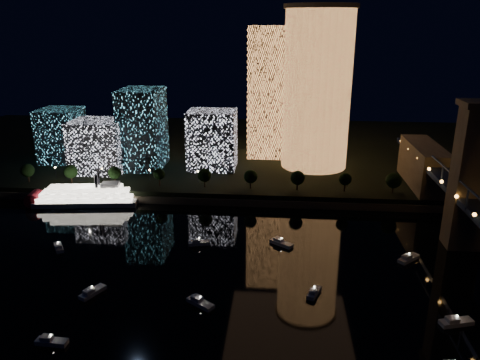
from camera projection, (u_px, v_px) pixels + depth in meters
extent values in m
plane|color=black|center=(267.00, 323.00, 119.83)|extent=(520.00, 520.00, 0.00)
cube|color=black|center=(276.00, 151.00, 270.02)|extent=(420.00, 160.00, 5.00)
cube|color=#6B5E4C|center=(273.00, 202.00, 196.73)|extent=(420.00, 6.00, 3.00)
cylinder|color=#F1954D|center=(317.00, 91.00, 222.99)|extent=(32.00, 32.00, 74.16)
cylinder|color=#6B5E4C|center=(321.00, 6.00, 210.78)|extent=(34.00, 34.00, 2.00)
cube|color=#F1954D|center=(268.00, 93.00, 243.47)|extent=(20.97, 20.97, 66.73)
cube|color=silver|center=(212.00, 140.00, 227.07)|extent=(22.92, 19.39, 28.21)
cube|color=#52C3E1|center=(143.00, 129.00, 227.55)|extent=(19.13, 24.87, 38.25)
cube|color=silver|center=(99.00, 146.00, 223.75)|extent=(24.38, 22.17, 24.38)
cube|color=#52C3E1|center=(62.00, 135.00, 239.28)|extent=(19.18, 21.10, 26.85)
cube|color=#6B5E4C|center=(470.00, 180.00, 153.98)|extent=(11.00, 9.00, 48.00)
cube|color=#6B5E4C|center=(423.00, 170.00, 205.17)|extent=(12.00, 40.00, 23.00)
cube|color=navy|center=(469.00, 202.00, 141.98)|extent=(0.50, 0.50, 7.00)
cube|color=navy|center=(444.00, 177.00, 164.62)|extent=(0.50, 0.50, 7.00)
sphere|color=#FF9A38|center=(457.00, 196.00, 151.06)|extent=(1.20, 1.20, 1.20)
sphere|color=#FF9A38|center=(418.00, 158.00, 193.52)|extent=(1.20, 1.20, 1.20)
cube|color=silver|center=(87.00, 202.00, 197.87)|extent=(43.75, 14.86, 2.14)
cube|color=white|center=(86.00, 197.00, 197.21)|extent=(40.09, 13.55, 1.97)
cube|color=white|center=(86.00, 193.00, 196.58)|extent=(36.44, 12.24, 1.97)
cube|color=white|center=(85.00, 189.00, 195.95)|extent=(31.01, 10.71, 1.97)
cube|color=silver|center=(110.00, 184.00, 195.74)|extent=(7.73, 6.17, 1.61)
cylinder|color=black|center=(96.00, 182.00, 193.25)|extent=(1.25, 1.25, 5.36)
cylinder|color=black|center=(98.00, 179.00, 196.64)|extent=(1.25, 1.25, 5.36)
cylinder|color=maroon|center=(35.00, 199.00, 196.70)|extent=(7.17, 8.73, 6.25)
cube|color=silver|center=(200.00, 303.00, 127.36)|extent=(8.34, 6.87, 1.20)
cube|color=silver|center=(197.00, 298.00, 127.75)|extent=(3.61, 3.42, 1.00)
sphere|color=white|center=(200.00, 297.00, 126.71)|extent=(0.36, 0.36, 0.36)
cube|color=silver|center=(456.00, 322.00, 119.23)|extent=(9.06, 5.02, 1.20)
cube|color=silver|center=(452.00, 319.00, 118.65)|extent=(3.52, 2.99, 1.00)
sphere|color=white|center=(457.00, 316.00, 118.59)|extent=(0.36, 0.36, 0.36)
cube|color=silver|center=(314.00, 293.00, 132.26)|extent=(4.70, 7.14, 1.20)
cube|color=silver|center=(313.00, 291.00, 131.05)|extent=(2.57, 2.90, 1.00)
sphere|color=white|center=(314.00, 287.00, 131.62)|extent=(0.36, 0.36, 0.36)
cube|color=silver|center=(281.00, 243.00, 161.89)|extent=(8.42, 7.24, 1.20)
cube|color=silver|center=(279.00, 239.00, 162.34)|extent=(3.70, 3.54, 1.00)
sphere|color=white|center=(282.00, 238.00, 161.25)|extent=(0.36, 0.36, 0.36)
cube|color=silver|center=(409.00, 259.00, 151.39)|extent=(8.10, 7.76, 1.20)
cube|color=silver|center=(407.00, 257.00, 150.30)|extent=(3.69, 3.64, 1.00)
sphere|color=white|center=(409.00, 253.00, 150.75)|extent=(0.36, 0.36, 0.36)
cube|color=silver|center=(93.00, 292.00, 132.49)|extent=(6.04, 8.43, 1.20)
cube|color=silver|center=(89.00, 291.00, 131.16)|extent=(3.19, 3.50, 1.00)
sphere|color=white|center=(92.00, 286.00, 131.85)|extent=(0.36, 0.36, 0.36)
cube|color=silver|center=(59.00, 248.00, 158.80)|extent=(5.98, 7.45, 1.20)
cube|color=silver|center=(59.00, 246.00, 157.53)|extent=(3.01, 3.20, 1.00)
sphere|color=white|center=(58.00, 242.00, 158.16)|extent=(0.36, 0.36, 0.36)
cube|color=silver|center=(199.00, 243.00, 161.99)|extent=(7.84, 4.17, 1.20)
cube|color=silver|center=(196.00, 240.00, 161.46)|extent=(3.02, 2.53, 1.00)
sphere|color=white|center=(199.00, 238.00, 161.35)|extent=(0.36, 0.36, 0.36)
cube|color=silver|center=(52.00, 342.00, 111.95)|extent=(7.76, 2.83, 1.20)
cube|color=silver|center=(47.00, 338.00, 111.75)|extent=(2.77, 2.12, 1.00)
sphere|color=white|center=(51.00, 335.00, 111.31)|extent=(0.36, 0.36, 0.36)
cylinder|color=black|center=(28.00, 178.00, 209.69)|extent=(0.70, 0.70, 4.00)
sphere|color=black|center=(27.00, 170.00, 208.56)|extent=(6.06, 6.06, 6.06)
cylinder|color=black|center=(72.00, 179.00, 208.04)|extent=(0.70, 0.70, 4.00)
sphere|color=black|center=(71.00, 172.00, 206.92)|extent=(6.10, 6.10, 6.10)
cylinder|color=black|center=(115.00, 180.00, 206.39)|extent=(0.70, 0.70, 4.00)
sphere|color=black|center=(115.00, 173.00, 205.27)|extent=(5.70, 5.70, 5.70)
cylinder|color=black|center=(160.00, 182.00, 204.75)|extent=(0.70, 0.70, 4.00)
sphere|color=black|center=(159.00, 174.00, 203.63)|extent=(5.12, 5.12, 5.12)
cylinder|color=black|center=(205.00, 183.00, 203.10)|extent=(0.70, 0.70, 4.00)
sphere|color=black|center=(205.00, 175.00, 201.98)|extent=(5.97, 5.97, 5.97)
cylinder|color=black|center=(251.00, 184.00, 201.46)|extent=(0.70, 0.70, 4.00)
sphere|color=black|center=(251.00, 176.00, 200.33)|extent=(5.96, 5.96, 5.96)
cylinder|color=black|center=(297.00, 186.00, 199.81)|extent=(0.70, 0.70, 4.00)
sphere|color=black|center=(298.00, 178.00, 198.69)|extent=(6.15, 6.15, 6.15)
cylinder|color=black|center=(345.00, 187.00, 198.16)|extent=(0.70, 0.70, 4.00)
sphere|color=black|center=(345.00, 179.00, 197.04)|extent=(5.37, 5.37, 5.37)
cylinder|color=black|center=(393.00, 188.00, 196.52)|extent=(0.70, 0.70, 4.00)
sphere|color=black|center=(394.00, 180.00, 195.40)|extent=(6.63, 6.63, 6.63)
cylinder|color=black|center=(56.00, 173.00, 214.37)|extent=(0.24, 0.24, 5.00)
sphere|color=#FFCC7F|center=(55.00, 167.00, 213.47)|extent=(0.70, 0.70, 0.70)
cylinder|color=black|center=(102.00, 175.00, 212.55)|extent=(0.24, 0.24, 5.00)
sphere|color=#FFCC7F|center=(102.00, 169.00, 211.66)|extent=(0.70, 0.70, 0.70)
cylinder|color=black|center=(150.00, 176.00, 210.74)|extent=(0.24, 0.24, 5.00)
sphere|color=#FFCC7F|center=(149.00, 170.00, 209.85)|extent=(0.70, 0.70, 0.70)
cylinder|color=black|center=(198.00, 177.00, 208.93)|extent=(0.24, 0.24, 5.00)
sphere|color=#FFCC7F|center=(198.00, 171.00, 208.04)|extent=(0.70, 0.70, 0.70)
cylinder|color=black|center=(247.00, 179.00, 207.12)|extent=(0.24, 0.24, 5.00)
sphere|color=#FFCC7F|center=(247.00, 173.00, 206.23)|extent=(0.70, 0.70, 0.70)
cylinder|color=black|center=(297.00, 180.00, 205.31)|extent=(0.24, 0.24, 5.00)
sphere|color=#FFCC7F|center=(297.00, 174.00, 204.41)|extent=(0.70, 0.70, 0.70)
cylinder|color=black|center=(348.00, 181.00, 203.50)|extent=(0.24, 0.24, 5.00)
sphere|color=#FFCC7F|center=(348.00, 175.00, 202.60)|extent=(0.70, 0.70, 0.70)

